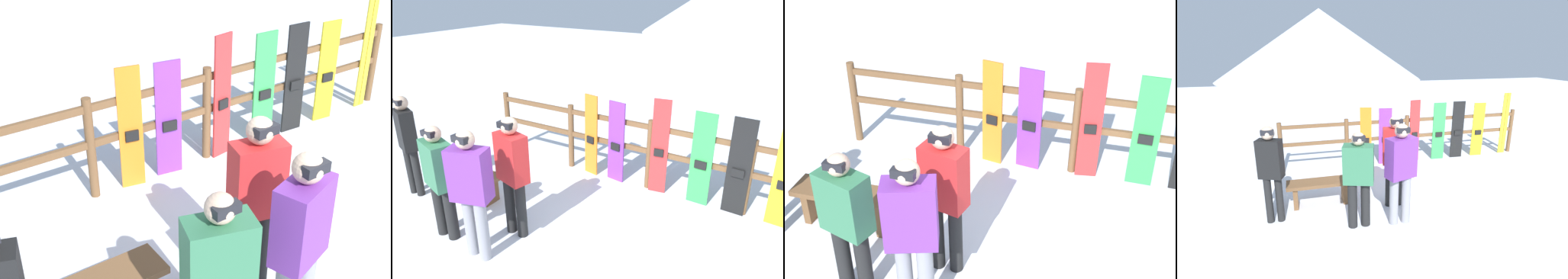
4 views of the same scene
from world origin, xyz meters
TOP-DOWN VIEW (x-y plane):
  - fence at (0.00, 2.11)m, footprint 6.04×0.10m
  - bench at (-2.27, 0.42)m, footprint 1.16×0.36m
  - person_plaid_green at (-1.74, -0.45)m, footprint 0.51×0.38m
  - person_red at (-0.99, 0.06)m, footprint 0.46×0.33m
  - person_purple at (-1.09, -0.52)m, footprint 0.50×0.37m
  - snowboard_orange at (-1.04, 2.05)m, footprint 0.27×0.09m
  - snowboard_purple at (-0.56, 2.05)m, footprint 0.31×0.09m
  - snowboard_red at (0.18, 2.05)m, footprint 0.27×0.08m
  - snowboard_green at (0.83, 2.05)m, footprint 0.32×0.06m

SIDE VIEW (x-z plane):
  - bench at x=-2.27m, z-range 0.10..0.55m
  - snowboard_purple at x=-0.56m, z-range 0.00..1.37m
  - fence at x=0.00m, z-range 0.12..1.28m
  - snowboard_orange at x=-1.04m, z-range 0.00..1.42m
  - snowboard_green at x=0.83m, z-range 0.00..1.44m
  - snowboard_red at x=0.18m, z-range 0.00..1.53m
  - person_plaid_green at x=-1.74m, z-range 0.11..1.66m
  - person_purple at x=-1.09m, z-range 0.13..1.78m
  - person_red at x=-0.99m, z-range 0.13..1.78m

